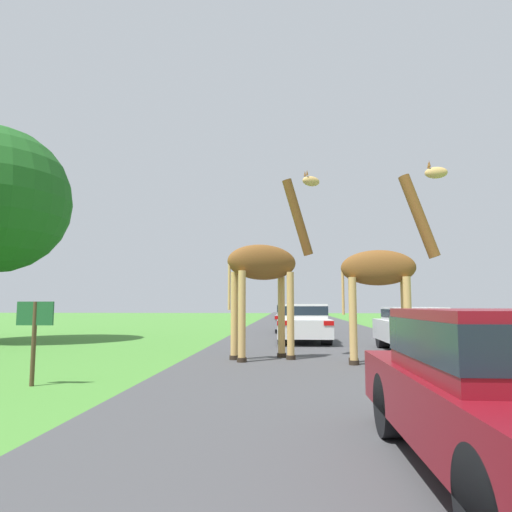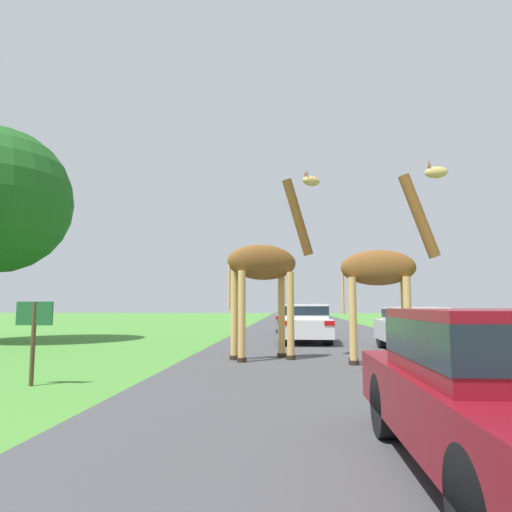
# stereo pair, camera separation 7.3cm
# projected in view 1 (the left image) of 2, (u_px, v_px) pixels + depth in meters

# --- Properties ---
(road) EXTENTS (8.10, 120.00, 0.00)m
(road) POSITION_uv_depth(u_px,v_px,m) (308.00, 328.00, 28.62)
(road) COLOR #424244
(road) RESTS_ON ground
(giraffe_near_road) EXTENTS (2.77, 1.71, 5.42)m
(giraffe_near_road) POSITION_uv_depth(u_px,v_px,m) (267.00, 268.00, 12.63)
(giraffe_near_road) COLOR tan
(giraffe_near_road) RESTS_ON ground
(giraffe_companion) EXTENTS (2.74, 0.89, 5.13)m
(giraffe_companion) POSITION_uv_depth(u_px,v_px,m) (385.00, 272.00, 11.57)
(giraffe_companion) COLOR tan
(giraffe_companion) RESTS_ON ground
(car_lead_maroon) EXTENTS (1.72, 4.45, 1.44)m
(car_lead_maroon) POSITION_uv_depth(u_px,v_px,m) (512.00, 389.00, 3.83)
(car_lead_maroon) COLOR maroon
(car_lead_maroon) RESTS_ON ground
(car_queue_right) EXTENTS (1.96, 4.55, 1.53)m
(car_queue_right) POSITION_uv_depth(u_px,v_px,m) (294.00, 317.00, 24.88)
(car_queue_right) COLOR gray
(car_queue_right) RESTS_ON ground
(car_queue_left) EXTENTS (1.99, 4.37, 1.50)m
(car_queue_left) POSITION_uv_depth(u_px,v_px,m) (303.00, 322.00, 18.14)
(car_queue_left) COLOR silver
(car_queue_left) RESTS_ON ground
(car_far_ahead) EXTENTS (1.87, 4.14, 1.40)m
(car_far_ahead) POSITION_uv_depth(u_px,v_px,m) (414.00, 327.00, 14.44)
(car_far_ahead) COLOR silver
(car_far_ahead) RESTS_ON ground
(sign_post) EXTENTS (0.70, 0.08, 1.54)m
(sign_post) POSITION_uv_depth(u_px,v_px,m) (35.00, 327.00, 8.44)
(sign_post) COLOR #4C3823
(sign_post) RESTS_ON ground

